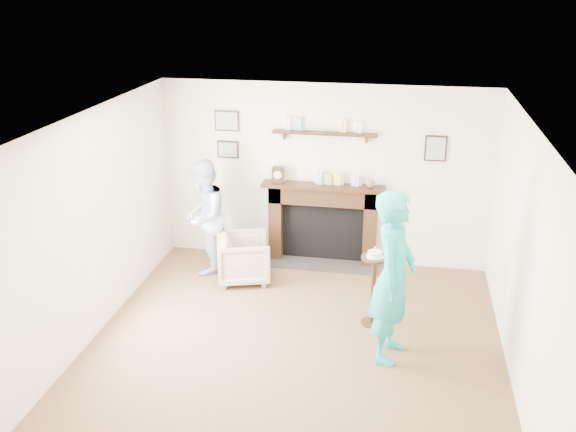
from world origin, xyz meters
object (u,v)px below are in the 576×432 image
(woman, at_px, (388,355))
(armchair, at_px, (244,279))
(pedestal_table, at_px, (374,277))
(man, at_px, (206,270))

(woman, bearing_deg, armchair, 64.07)
(armchair, distance_m, pedestal_table, 2.03)
(armchair, distance_m, man, 0.62)
(armchair, height_order, woman, woman)
(man, distance_m, woman, 3.04)
(woman, bearing_deg, pedestal_table, 30.22)
(armchair, bearing_deg, woman, -143.70)
(armchair, distance_m, woman, 2.46)
(man, height_order, pedestal_table, pedestal_table)
(woman, xyz_separation_m, pedestal_table, (-0.22, 0.63, 0.60))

